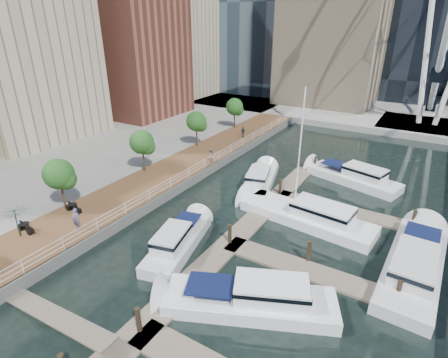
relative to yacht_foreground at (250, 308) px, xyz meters
name	(u,v)px	position (x,y,z in m)	size (l,w,h in m)	color
ground	(128,292)	(-7.43, -2.84, 0.00)	(520.00, 520.00, 0.00)	black
boardwalk	(168,176)	(-16.43, 12.16, 0.50)	(6.00, 60.00, 1.00)	brown
seawall	(190,182)	(-13.43, 12.16, 0.50)	(0.25, 60.00, 1.00)	#595954
land_inland	(24,138)	(-43.43, 12.16, 0.50)	(48.00, 90.00, 1.00)	gray
land_far	(383,80)	(-7.43, 99.16, 0.50)	(200.00, 114.00, 1.00)	gray
pier	(426,127)	(6.57, 49.16, 0.50)	(14.00, 12.00, 1.00)	gray
railing	(189,173)	(-13.53, 12.16, 1.52)	(0.10, 60.00, 1.05)	white
floating_docks	(299,246)	(0.54, 7.14, 0.49)	(16.00, 34.00, 2.60)	#6D6051
midrise_condos	(88,40)	(-41.00, 23.98, 13.42)	(19.00, 67.00, 28.00)	#BCAD8E
street_trees	(142,142)	(-18.83, 11.16, 4.29)	(2.60, 42.60, 4.60)	#3F2B1C
cafe_tables	(2,242)	(-17.83, -4.84, 1.37)	(2.50, 13.70, 0.74)	black
yacht_foreground	(250,308)	(0.00, 0.00, 0.00)	(3.05, 11.40, 2.15)	white
pedestrian_near	(76,219)	(-15.04, -0.50, 1.91)	(0.67, 0.44, 1.83)	#545670
pedestrian_mid	(211,156)	(-13.93, 16.98, 1.86)	(0.83, 0.65, 1.71)	#916E64
pedestrian_far	(243,132)	(-15.28, 27.49, 1.81)	(0.95, 0.40, 1.63)	#353943
moored_yachts	(306,229)	(-0.01, 10.37, 0.00)	(20.04, 40.05, 11.50)	white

